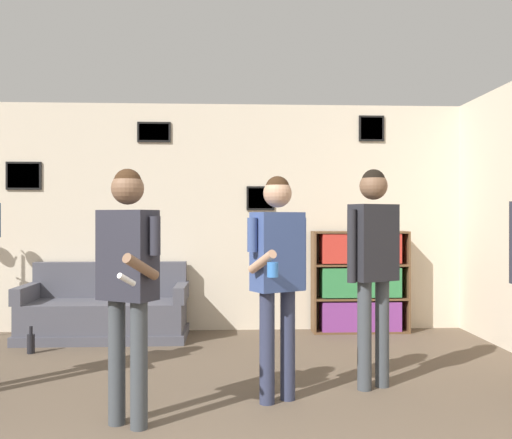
{
  "coord_description": "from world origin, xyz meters",
  "views": [
    {
      "loc": [
        0.36,
        -2.3,
        1.34
      ],
      "look_at": [
        0.57,
        2.26,
        1.33
      ],
      "focal_mm": 40.0,
      "sensor_mm": 36.0,
      "label": 1
    }
  ],
  "objects_px": {
    "bookshelf": "(360,282)",
    "person_watcher_holding_cup": "(278,264)",
    "couch": "(106,313)",
    "person_spectator_near_bookshelf": "(373,253)",
    "bottle_on_floor": "(31,343)",
    "person_player_foreground_center": "(127,268)"
  },
  "relations": [
    {
      "from": "bookshelf",
      "to": "person_watcher_holding_cup",
      "type": "xyz_separation_m",
      "value": [
        -1.18,
        -2.49,
        0.42
      ]
    },
    {
      "from": "couch",
      "to": "person_watcher_holding_cup",
      "type": "xyz_separation_m",
      "value": [
        1.73,
        -2.29,
        0.73
      ]
    },
    {
      "from": "person_spectator_near_bookshelf",
      "to": "bottle_on_floor",
      "type": "bearing_deg",
      "value": 157.24
    },
    {
      "from": "bookshelf",
      "to": "person_watcher_holding_cup",
      "type": "relative_size",
      "value": 0.72
    },
    {
      "from": "bottle_on_floor",
      "to": "person_spectator_near_bookshelf",
      "type": "bearing_deg",
      "value": -22.76
    },
    {
      "from": "bookshelf",
      "to": "bottle_on_floor",
      "type": "height_order",
      "value": "bookshelf"
    },
    {
      "from": "person_spectator_near_bookshelf",
      "to": "couch",
      "type": "bearing_deg",
      "value": 141.53
    },
    {
      "from": "person_watcher_holding_cup",
      "to": "person_spectator_near_bookshelf",
      "type": "relative_size",
      "value": 0.95
    },
    {
      "from": "person_player_foreground_center",
      "to": "person_spectator_near_bookshelf",
      "type": "height_order",
      "value": "person_spectator_near_bookshelf"
    },
    {
      "from": "person_watcher_holding_cup",
      "to": "couch",
      "type": "bearing_deg",
      "value": 127.09
    },
    {
      "from": "bookshelf",
      "to": "person_player_foreground_center",
      "type": "relative_size",
      "value": 0.71
    },
    {
      "from": "couch",
      "to": "person_player_foreground_center",
      "type": "relative_size",
      "value": 1.09
    },
    {
      "from": "bottle_on_floor",
      "to": "couch",
      "type": "bearing_deg",
      "value": 50.2
    },
    {
      "from": "person_player_foreground_center",
      "to": "person_watcher_holding_cup",
      "type": "xyz_separation_m",
      "value": [
        1.01,
        0.45,
        -0.01
      ]
    },
    {
      "from": "couch",
      "to": "bottle_on_floor",
      "type": "bearing_deg",
      "value": -129.8
    },
    {
      "from": "bookshelf",
      "to": "bottle_on_floor",
      "type": "relative_size",
      "value": 4.4
    },
    {
      "from": "bottle_on_floor",
      "to": "person_watcher_holding_cup",
      "type": "bearing_deg",
      "value": -34.54
    },
    {
      "from": "person_player_foreground_center",
      "to": "bottle_on_floor",
      "type": "height_order",
      "value": "person_player_foreground_center"
    },
    {
      "from": "bookshelf",
      "to": "person_spectator_near_bookshelf",
      "type": "xyz_separation_m",
      "value": [
        -0.4,
        -2.2,
        0.47
      ]
    },
    {
      "from": "person_spectator_near_bookshelf",
      "to": "bottle_on_floor",
      "type": "xyz_separation_m",
      "value": [
        -3.09,
        1.3,
        -0.96
      ]
    },
    {
      "from": "person_spectator_near_bookshelf",
      "to": "bottle_on_floor",
      "type": "height_order",
      "value": "person_spectator_near_bookshelf"
    },
    {
      "from": "couch",
      "to": "person_watcher_holding_cup",
      "type": "bearing_deg",
      "value": -52.91
    }
  ]
}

